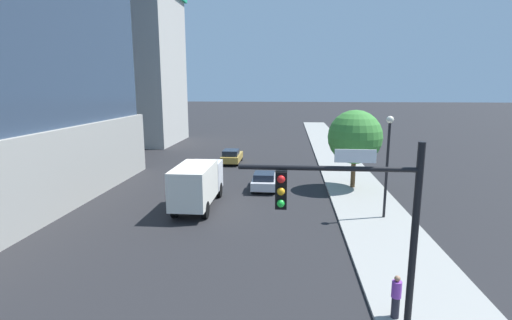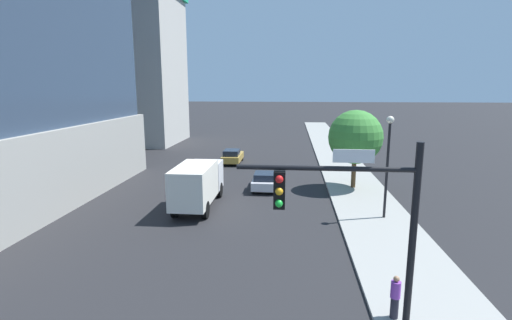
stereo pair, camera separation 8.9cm
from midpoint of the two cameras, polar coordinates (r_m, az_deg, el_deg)
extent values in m
cube|color=gray|center=(28.14, 15.82, -6.03)|extent=(4.58, 120.00, 0.15)
cube|color=#B2AFA8|center=(58.60, -18.29, 14.02)|extent=(12.75, 12.21, 23.54)
cube|color=red|center=(54.28, -16.26, 19.14)|extent=(0.90, 0.90, 32.41)
cylinder|color=black|center=(11.73, 22.18, -13.44)|extent=(0.20, 0.20, 6.52)
cylinder|color=black|center=(10.47, 10.40, -1.24)|extent=(4.85, 0.14, 0.14)
cube|color=black|center=(10.58, 3.54, -4.44)|extent=(0.32, 0.36, 1.05)
sphere|color=red|center=(10.31, 3.53, -2.90)|extent=(0.22, 0.22, 0.22)
sphere|color=orange|center=(10.39, 3.51, -4.72)|extent=(0.22, 0.22, 0.22)
sphere|color=green|center=(10.49, 3.49, -6.51)|extent=(0.22, 0.22, 0.22)
cube|color=white|center=(10.50, 14.42, 0.57)|extent=(1.10, 0.04, 0.36)
cylinder|color=black|center=(24.32, 18.88, -1.57)|extent=(0.16, 0.16, 5.84)
sphere|color=silver|center=(23.87, 19.34, 5.72)|extent=(0.44, 0.44, 0.44)
cylinder|color=brown|center=(31.32, 14.26, -1.76)|extent=(0.36, 0.36, 2.47)
sphere|color=#387F33|center=(30.84, 14.51, 3.36)|extent=(4.23, 4.23, 4.23)
cube|color=#AD8938|center=(40.89, -3.68, 0.42)|extent=(1.86, 4.30, 0.66)
cube|color=#19212D|center=(40.16, -3.83, 1.11)|extent=(1.56, 2.06, 0.57)
cylinder|color=black|center=(42.49, -4.47, 0.43)|extent=(0.22, 0.71, 0.71)
cylinder|color=black|center=(42.25, -2.28, 0.39)|extent=(0.22, 0.71, 0.71)
cylinder|color=black|center=(39.66, -5.16, -0.34)|extent=(0.22, 0.71, 0.71)
cylinder|color=black|center=(39.40, -2.82, -0.39)|extent=(0.22, 0.71, 0.71)
cube|color=#B7B7BC|center=(30.53, 1.22, -3.24)|extent=(1.89, 4.01, 0.65)
cube|color=#19212D|center=(29.89, 1.16, -2.42)|extent=(1.58, 1.87, 0.50)
cylinder|color=black|center=(31.98, -0.10, -3.09)|extent=(0.22, 0.67, 0.67)
cylinder|color=black|center=(31.87, 2.88, -3.15)|extent=(0.22, 0.67, 0.67)
cylinder|color=black|center=(29.35, -0.58, -4.38)|extent=(0.22, 0.67, 0.67)
cylinder|color=black|center=(29.24, 2.67, -4.45)|extent=(0.22, 0.67, 0.67)
cube|color=silver|center=(28.38, -7.61, -2.24)|extent=(2.23, 1.91, 2.03)
cube|color=silver|center=(25.05, -9.35, -3.62)|extent=(2.23, 4.75, 2.42)
cylinder|color=black|center=(28.88, -9.46, -4.35)|extent=(0.30, 1.09, 1.09)
cylinder|color=black|center=(28.46, -5.62, -4.48)|extent=(0.30, 1.09, 1.09)
cylinder|color=black|center=(24.58, -12.18, -7.19)|extent=(0.30, 1.09, 1.09)
cylinder|color=black|center=(24.08, -7.68, -7.41)|extent=(0.30, 1.09, 1.09)
cylinder|color=black|center=(15.01, 19.95, -20.01)|extent=(0.28, 0.28, 0.77)
cylinder|color=purple|center=(14.68, 20.13, -17.72)|extent=(0.34, 0.34, 0.59)
sphere|color=#997051|center=(14.50, 20.24, -16.32)|extent=(0.21, 0.21, 0.21)
camera|label=1|loc=(0.04, -90.12, -0.02)|focal=26.72mm
camera|label=2|loc=(0.04, 89.88, 0.02)|focal=26.72mm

